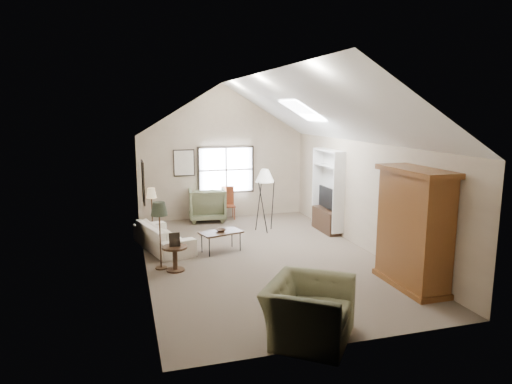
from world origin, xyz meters
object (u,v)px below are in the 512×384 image
object	(u,v)px
sofa	(163,236)
armoire	(414,229)
side_table	(175,258)
armchair_far	(207,204)
side_chair	(228,203)
coffee_table	(221,242)
armchair_near	(309,311)

from	to	relation	value
sofa	armoire	bearing A→B (deg)	-147.14
sofa	side_table	size ratio (longest dim) A/B	3.99
armoire	sofa	size ratio (longest dim) A/B	1.07
armchair_far	side_chair	bearing A→B (deg)	-173.69
sofa	side_table	bearing A→B (deg)	167.30
armoire	coffee_table	world-z (taller)	armoire
armchair_near	side_chair	distance (m)	7.42
armchair_near	side_table	bearing A→B (deg)	61.64
armoire	sofa	world-z (taller)	armoire
armchair_near	armchair_far	world-z (taller)	armchair_far
armoire	side_table	world-z (taller)	armoire
armchair_far	coffee_table	xyz separation A→B (m)	(-0.23, -3.08, -0.25)
side_table	coffee_table	bearing A→B (deg)	40.02
side_chair	sofa	bearing A→B (deg)	-126.89
sofa	armchair_near	distance (m)	5.20
coffee_table	side_chair	size ratio (longest dim) A/B	0.97
side_table	side_chair	size ratio (longest dim) A/B	0.53
armchair_near	side_chair	size ratio (longest dim) A/B	1.33
side_table	side_chair	distance (m)	4.54
sofa	side_chair	xyz separation A→B (m)	(2.14, 2.45, 0.18)
sofa	armchair_near	bearing A→B (deg)	-178.15
side_table	armchair_far	bearing A→B (deg)	71.07
armchair_near	armoire	bearing A→B (deg)	-26.16
side_table	armoire	bearing A→B (deg)	-26.44
armoire	coffee_table	distance (m)	4.31
armoire	sofa	bearing A→B (deg)	139.13
sofa	side_chair	world-z (taller)	side_chair
sofa	coffee_table	xyz separation A→B (m)	(1.26, -0.63, -0.06)
armchair_far	side_chair	xyz separation A→B (m)	(0.65, 0.00, -0.01)
armoire	armchair_near	distance (m)	2.98
coffee_table	side_chair	distance (m)	3.22
armchair_near	side_table	world-z (taller)	armchair_near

